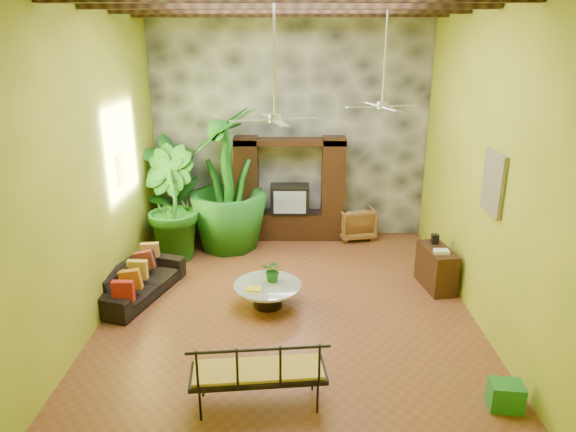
{
  "coord_description": "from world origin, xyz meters",
  "views": [
    {
      "loc": [
        0.05,
        -7.79,
        4.25
      ],
      "look_at": [
        -0.02,
        0.2,
        1.52
      ],
      "focal_mm": 32.0,
      "sensor_mm": 36.0,
      "label": 1
    }
  ],
  "objects_px": {
    "tall_plant_a": "(173,191)",
    "green_bin": "(506,396)",
    "entertainment_center": "(290,197)",
    "iron_bench": "(258,371)",
    "sofa": "(139,281)",
    "coffee_table": "(268,292)",
    "ceiling_fan_back": "(383,93)",
    "wicker_armchair": "(355,222)",
    "side_console": "(436,268)",
    "tall_plant_b": "(170,204)",
    "tall_plant_c": "(227,180)",
    "ceiling_fan_front": "(275,104)"
  },
  "relations": [
    {
      "from": "tall_plant_a",
      "to": "green_bin",
      "type": "xyz_separation_m",
      "value": [
        5.16,
        -5.35,
        -1.03
      ]
    },
    {
      "from": "entertainment_center",
      "to": "iron_bench",
      "type": "distance_m",
      "value": 5.79
    },
    {
      "from": "sofa",
      "to": "coffee_table",
      "type": "height_order",
      "value": "sofa"
    },
    {
      "from": "iron_bench",
      "to": "green_bin",
      "type": "bearing_deg",
      "value": -5.1
    },
    {
      "from": "ceiling_fan_back",
      "to": "wicker_armchair",
      "type": "xyz_separation_m",
      "value": [
        -0.14,
        1.95,
        -3.04
      ]
    },
    {
      "from": "tall_plant_a",
      "to": "iron_bench",
      "type": "bearing_deg",
      "value": -68.12
    },
    {
      "from": "entertainment_center",
      "to": "tall_plant_a",
      "type": "distance_m",
      "value": 2.55
    },
    {
      "from": "tall_plant_a",
      "to": "coffee_table",
      "type": "height_order",
      "value": "tall_plant_a"
    },
    {
      "from": "side_console",
      "to": "green_bin",
      "type": "xyz_separation_m",
      "value": [
        0.0,
        -3.25,
        -0.2
      ]
    },
    {
      "from": "wicker_armchair",
      "to": "iron_bench",
      "type": "distance_m",
      "value": 6.06
    },
    {
      "from": "wicker_armchair",
      "to": "ceiling_fan_back",
      "type": "bearing_deg",
      "value": 81.67
    },
    {
      "from": "tall_plant_a",
      "to": "side_console",
      "type": "height_order",
      "value": "tall_plant_a"
    },
    {
      "from": "sofa",
      "to": "wicker_armchair",
      "type": "height_order",
      "value": "wicker_armchair"
    },
    {
      "from": "ceiling_fan_back",
      "to": "tall_plant_b",
      "type": "relative_size",
      "value": 0.81
    },
    {
      "from": "sofa",
      "to": "wicker_armchair",
      "type": "relative_size",
      "value": 2.44
    },
    {
      "from": "tall_plant_c",
      "to": "green_bin",
      "type": "relative_size",
      "value": 7.66
    },
    {
      "from": "ceiling_fan_front",
      "to": "wicker_armchair",
      "type": "distance_m",
      "value": 4.96
    },
    {
      "from": "coffee_table",
      "to": "side_console",
      "type": "height_order",
      "value": "side_console"
    },
    {
      "from": "wicker_armchair",
      "to": "tall_plant_c",
      "type": "xyz_separation_m",
      "value": [
        -2.78,
        -0.6,
        1.14
      ]
    },
    {
      "from": "ceiling_fan_front",
      "to": "coffee_table",
      "type": "relative_size",
      "value": 1.64
    },
    {
      "from": "entertainment_center",
      "to": "coffee_table",
      "type": "xyz_separation_m",
      "value": [
        -0.36,
        -3.21,
        -0.71
      ]
    },
    {
      "from": "entertainment_center",
      "to": "green_bin",
      "type": "relative_size",
      "value": 6.11
    },
    {
      "from": "ceiling_fan_back",
      "to": "side_console",
      "type": "height_order",
      "value": "ceiling_fan_back"
    },
    {
      "from": "wicker_armchair",
      "to": "side_console",
      "type": "distance_m",
      "value": 2.76
    },
    {
      "from": "ceiling_fan_back",
      "to": "side_console",
      "type": "bearing_deg",
      "value": -27.2
    },
    {
      "from": "tall_plant_a",
      "to": "tall_plant_b",
      "type": "height_order",
      "value": "tall_plant_a"
    },
    {
      "from": "ceiling_fan_back",
      "to": "coffee_table",
      "type": "distance_m",
      "value": 3.92
    },
    {
      "from": "tall_plant_c",
      "to": "coffee_table",
      "type": "relative_size",
      "value": 2.65
    },
    {
      "from": "tall_plant_c",
      "to": "iron_bench",
      "type": "relative_size",
      "value": 1.79
    },
    {
      "from": "sofa",
      "to": "side_console",
      "type": "bearing_deg",
      "value": -68.64
    },
    {
      "from": "tall_plant_a",
      "to": "sofa",
      "type": "bearing_deg",
      "value": -92.45
    },
    {
      "from": "coffee_table",
      "to": "side_console",
      "type": "distance_m",
      "value": 3.1
    },
    {
      "from": "sofa",
      "to": "tall_plant_c",
      "type": "distance_m",
      "value": 2.89
    },
    {
      "from": "side_console",
      "to": "green_bin",
      "type": "bearing_deg",
      "value": -98.83
    },
    {
      "from": "sofa",
      "to": "entertainment_center",
      "type": "bearing_deg",
      "value": -25.3
    },
    {
      "from": "entertainment_center",
      "to": "side_console",
      "type": "distance_m",
      "value": 3.67
    },
    {
      "from": "tall_plant_c",
      "to": "ceiling_fan_front",
      "type": "bearing_deg",
      "value": -69.31
    },
    {
      "from": "entertainment_center",
      "to": "ceiling_fan_back",
      "type": "relative_size",
      "value": 1.29
    },
    {
      "from": "entertainment_center",
      "to": "coffee_table",
      "type": "bearing_deg",
      "value": -96.34
    },
    {
      "from": "sofa",
      "to": "green_bin",
      "type": "relative_size",
      "value": 5.01
    },
    {
      "from": "ceiling_fan_back",
      "to": "green_bin",
      "type": "relative_size",
      "value": 4.74
    },
    {
      "from": "ceiling_fan_back",
      "to": "tall_plant_b",
      "type": "bearing_deg",
      "value": 168.57
    },
    {
      "from": "ceiling_fan_front",
      "to": "side_console",
      "type": "relative_size",
      "value": 1.98
    },
    {
      "from": "side_console",
      "to": "wicker_armchair",
      "type": "bearing_deg",
      "value": 106.62
    },
    {
      "from": "entertainment_center",
      "to": "iron_bench",
      "type": "xyz_separation_m",
      "value": [
        -0.35,
        -5.76,
        -0.43
      ]
    },
    {
      "from": "entertainment_center",
      "to": "ceiling_fan_front",
      "type": "height_order",
      "value": "ceiling_fan_front"
    },
    {
      "from": "ceiling_fan_front",
      "to": "green_bin",
      "type": "xyz_separation_m",
      "value": [
        2.85,
        -2.19,
        -3.23
      ]
    },
    {
      "from": "sofa",
      "to": "iron_bench",
      "type": "relative_size",
      "value": 1.17
    },
    {
      "from": "iron_bench",
      "to": "tall_plant_a",
      "type": "bearing_deg",
      "value": 105.99
    },
    {
      "from": "ceiling_fan_back",
      "to": "iron_bench",
      "type": "height_order",
      "value": "ceiling_fan_back"
    }
  ]
}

